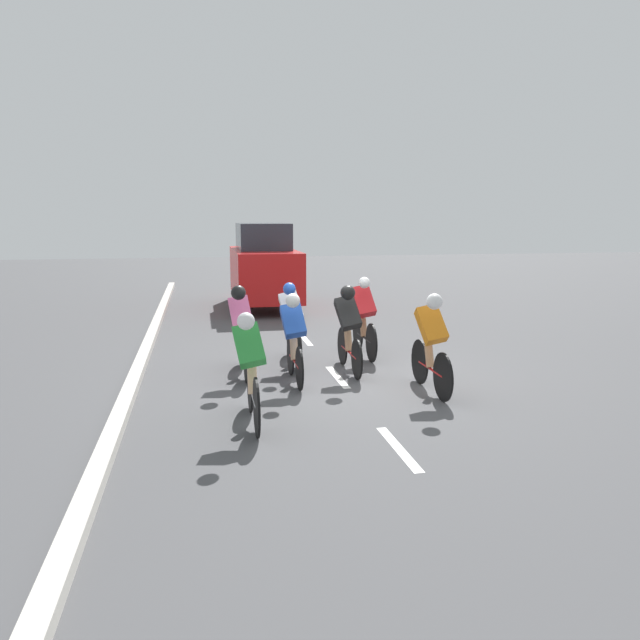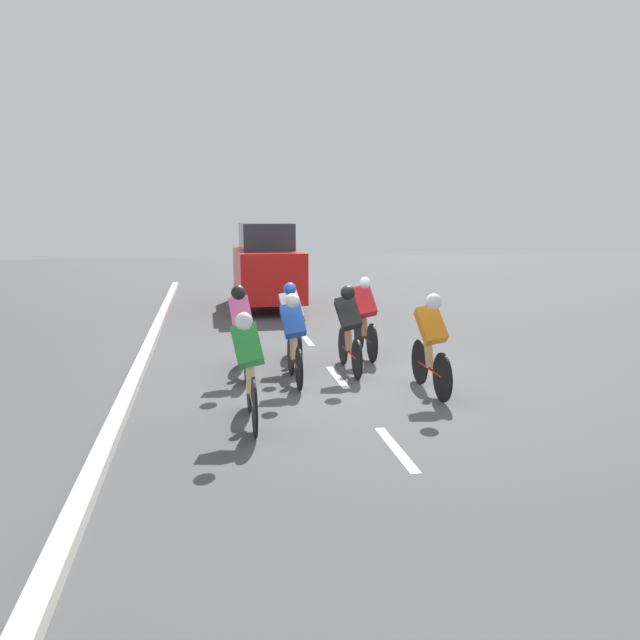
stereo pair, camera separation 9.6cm
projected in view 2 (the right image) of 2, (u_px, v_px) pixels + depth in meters
ground_plane at (337, 377)px, 10.13m from camera, size 60.00×60.00×0.00m
lane_stripe_near at (396, 449)px, 7.01m from camera, size 0.12×1.40×0.01m
lane_stripe_mid at (337, 377)px, 10.11m from camera, size 0.12×1.40×0.01m
lane_stripe_far at (306, 339)px, 13.22m from camera, size 0.12×1.40×0.01m
curb at (133, 382)px, 9.54m from camera, size 0.20×28.00×0.14m
cyclist_blue at (294, 336)px, 9.62m from camera, size 0.39×1.61×1.45m
cyclist_white at (293, 321)px, 10.87m from camera, size 0.43×1.70×1.48m
cyclist_red at (365, 316)px, 11.42m from camera, size 0.42×1.68×1.51m
cyclist_orange at (431, 341)px, 9.04m from camera, size 0.42×1.65×1.52m
cyclist_black at (349, 326)px, 10.26m from camera, size 0.43×1.70×1.50m
cyclist_pink at (242, 328)px, 10.08m from camera, size 0.40×1.74×1.52m
cyclist_green at (249, 366)px, 7.68m from camera, size 0.41×1.70×1.47m
support_car at (267, 266)px, 17.66m from camera, size 1.70×4.29×2.37m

